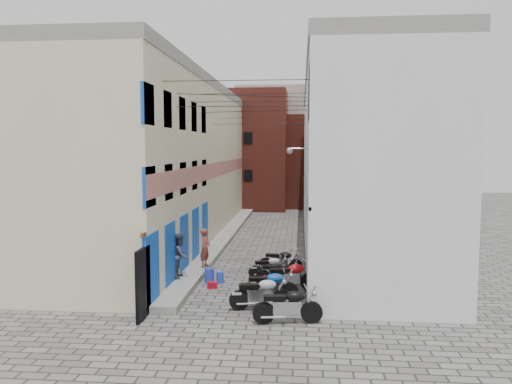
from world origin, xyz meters
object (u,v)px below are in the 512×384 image
(motorcycle_e, at_px, (279,271))
(motorcycle_g, at_px, (281,260))
(motorcycle_a, at_px, (288,304))
(motorcycle_f, at_px, (270,266))
(motorcycle_d, at_px, (290,275))
(water_jug_near, at_px, (209,275))
(red_crate, at_px, (212,285))
(person_a, at_px, (205,248))
(motorcycle_c, at_px, (269,284))
(person_b, at_px, (180,255))
(water_jug_far, at_px, (220,277))
(motorcycle_b, at_px, (261,291))

(motorcycle_e, xyz_separation_m, motorcycle_g, (0.00, 1.92, 0.03))
(motorcycle_a, relative_size, motorcycle_f, 1.22)
(motorcycle_d, relative_size, water_jug_near, 3.77)
(motorcycle_d, bearing_deg, motorcycle_f, -171.42)
(motorcycle_e, height_order, red_crate, motorcycle_e)
(person_a, bearing_deg, motorcycle_c, -129.08)
(motorcycle_d, height_order, red_crate, motorcycle_d)
(motorcycle_d, relative_size, motorcycle_f, 1.26)
(motorcycle_c, distance_m, person_a, 4.63)
(motorcycle_c, xyz_separation_m, motorcycle_f, (-0.17, 3.00, -0.09))
(water_jug_near, bearing_deg, motorcycle_e, 0.11)
(motorcycle_f, relative_size, person_b, 1.01)
(motorcycle_e, height_order, water_jug_far, motorcycle_e)
(motorcycle_c, height_order, motorcycle_g, motorcycle_c)
(person_b, bearing_deg, motorcycle_a, -135.55)
(person_b, bearing_deg, motorcycle_b, -132.01)
(motorcycle_b, height_order, motorcycle_g, motorcycle_b)
(motorcycle_d, bearing_deg, motorcycle_e, -170.93)
(water_jug_far, bearing_deg, motorcycle_c, -45.78)
(motorcycle_a, relative_size, person_a, 1.30)
(motorcycle_e, bearing_deg, motorcycle_c, -8.33)
(motorcycle_c, xyz_separation_m, motorcycle_e, (0.24, 2.10, -0.08))
(motorcycle_c, distance_m, water_jug_far, 2.94)
(motorcycle_e, xyz_separation_m, person_a, (-3.14, 1.48, 0.55))
(person_b, height_order, red_crate, person_b)
(motorcycle_f, xyz_separation_m, motorcycle_g, (0.41, 1.01, 0.04))
(motorcycle_b, xyz_separation_m, water_jug_far, (-1.82, 3.00, -0.37))
(motorcycle_g, bearing_deg, motorcycle_b, 0.51)
(motorcycle_g, xyz_separation_m, water_jug_far, (-2.28, -1.92, -0.31))
(motorcycle_g, relative_size, red_crate, 5.11)
(motorcycle_b, bearing_deg, motorcycle_a, 25.17)
(motorcycle_a, bearing_deg, motorcycle_c, -169.81)
(water_jug_near, relative_size, red_crate, 1.58)
(motorcycle_a, height_order, motorcycle_f, motorcycle_a)
(motorcycle_f, relative_size, red_crate, 4.73)
(motorcycle_a, xyz_separation_m, red_crate, (-2.91, 3.54, -0.50))
(motorcycle_b, relative_size, motorcycle_c, 1.02)
(motorcycle_d, xyz_separation_m, water_jug_near, (-3.16, 0.97, -0.34))
(red_crate, bearing_deg, motorcycle_e, 16.02)
(motorcycle_a, distance_m, motorcycle_f, 5.22)
(motorcycle_g, bearing_deg, person_b, -55.18)
(person_a, bearing_deg, water_jug_near, -151.46)
(motorcycle_d, xyz_separation_m, motorcycle_g, (-0.46, 2.89, -0.09))
(motorcycle_g, height_order, person_a, person_a)
(person_b, bearing_deg, red_crate, -112.79)
(person_b, relative_size, water_jug_far, 3.81)
(motorcycle_a, relative_size, motorcycle_g, 1.14)
(person_b, xyz_separation_m, red_crate, (1.34, -0.51, -0.99))
(motorcycle_d, bearing_deg, motorcycle_c, -48.19)
(motorcycle_c, xyz_separation_m, water_jug_near, (-2.45, 2.09, -0.30))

